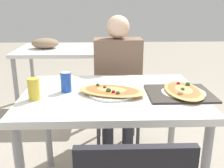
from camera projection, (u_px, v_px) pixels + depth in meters
dining_table at (112, 105)px, 1.64m from camera, size 1.09×0.79×0.75m
chair_far_seated at (117, 92)px, 2.38m from camera, size 0.40×0.40×0.88m
person_seated at (118, 75)px, 2.22m from camera, size 0.40×0.24×1.19m
pizza_main at (112, 91)px, 1.58m from camera, size 0.45×0.33×0.05m
soda_can at (66, 82)px, 1.62m from camera, size 0.07×0.07×0.12m
drink_glass at (34, 89)px, 1.49m from camera, size 0.07×0.07×0.13m
serving_tray at (179, 93)px, 1.59m from camera, size 0.39×0.33×0.01m
pizza_second at (183, 91)px, 1.59m from camera, size 0.26×0.38×0.05m
background_table at (61, 53)px, 3.14m from camera, size 1.10×0.80×0.87m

